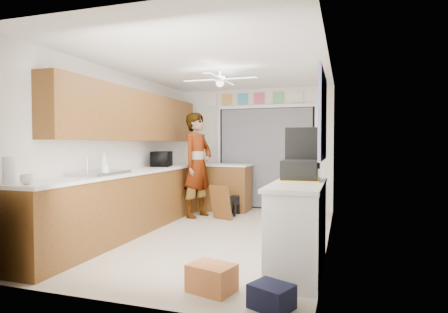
% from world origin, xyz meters
% --- Properties ---
extents(floor, '(5.00, 5.00, 0.00)m').
position_xyz_m(floor, '(0.00, 0.00, 0.00)').
color(floor, beige).
rests_on(floor, ground).
extents(ceiling, '(5.00, 5.00, 0.00)m').
position_xyz_m(ceiling, '(0.00, 0.00, 2.50)').
color(ceiling, white).
rests_on(ceiling, ground).
extents(wall_back, '(3.20, 0.00, 3.20)m').
position_xyz_m(wall_back, '(0.00, 2.50, 1.25)').
color(wall_back, silver).
rests_on(wall_back, ground).
extents(wall_front, '(3.20, 0.00, 3.20)m').
position_xyz_m(wall_front, '(0.00, -2.50, 1.25)').
color(wall_front, silver).
rests_on(wall_front, ground).
extents(wall_left, '(0.00, 5.00, 5.00)m').
position_xyz_m(wall_left, '(-1.60, 0.00, 1.25)').
color(wall_left, silver).
rests_on(wall_left, ground).
extents(wall_right, '(0.00, 5.00, 5.00)m').
position_xyz_m(wall_right, '(1.60, 0.00, 1.25)').
color(wall_right, silver).
rests_on(wall_right, ground).
extents(left_base_cabinets, '(0.60, 4.80, 0.90)m').
position_xyz_m(left_base_cabinets, '(-1.30, 0.00, 0.45)').
color(left_base_cabinets, brown).
rests_on(left_base_cabinets, floor).
extents(left_countertop, '(0.62, 4.80, 0.04)m').
position_xyz_m(left_countertop, '(-1.29, 0.00, 0.92)').
color(left_countertop, white).
rests_on(left_countertop, left_base_cabinets).
extents(upper_cabinets, '(0.32, 4.00, 0.80)m').
position_xyz_m(upper_cabinets, '(-1.44, 0.20, 1.80)').
color(upper_cabinets, brown).
rests_on(upper_cabinets, wall_left).
extents(sink_basin, '(0.50, 0.76, 0.06)m').
position_xyz_m(sink_basin, '(-1.29, -1.00, 0.95)').
color(sink_basin, silver).
rests_on(sink_basin, left_countertop).
extents(faucet, '(0.03, 0.03, 0.22)m').
position_xyz_m(faucet, '(-1.48, -1.00, 1.05)').
color(faucet, silver).
rests_on(faucet, left_countertop).
extents(peninsula_base, '(1.00, 0.60, 0.90)m').
position_xyz_m(peninsula_base, '(-0.50, 2.00, 0.45)').
color(peninsula_base, brown).
rests_on(peninsula_base, floor).
extents(peninsula_top, '(1.04, 0.64, 0.04)m').
position_xyz_m(peninsula_top, '(-0.50, 2.00, 0.92)').
color(peninsula_top, white).
rests_on(peninsula_top, peninsula_base).
extents(back_opening_recess, '(2.00, 0.06, 2.10)m').
position_xyz_m(back_opening_recess, '(0.25, 2.47, 1.05)').
color(back_opening_recess, black).
rests_on(back_opening_recess, wall_back).
extents(curtain_panel, '(1.90, 0.03, 2.05)m').
position_xyz_m(curtain_panel, '(0.25, 2.43, 1.05)').
color(curtain_panel, slate).
rests_on(curtain_panel, wall_back).
extents(door_trim_left, '(0.06, 0.04, 2.10)m').
position_xyz_m(door_trim_left, '(-0.77, 2.44, 1.05)').
color(door_trim_left, white).
rests_on(door_trim_left, wall_back).
extents(door_trim_right, '(0.06, 0.04, 2.10)m').
position_xyz_m(door_trim_right, '(1.27, 2.44, 1.05)').
color(door_trim_right, white).
rests_on(door_trim_right, wall_back).
extents(door_trim_head, '(2.10, 0.04, 0.06)m').
position_xyz_m(door_trim_head, '(0.25, 2.44, 2.12)').
color(door_trim_head, white).
rests_on(door_trim_head, wall_back).
extents(header_frame_0, '(0.22, 0.02, 0.22)m').
position_xyz_m(header_frame_0, '(-0.60, 2.47, 2.30)').
color(header_frame_0, gold).
rests_on(header_frame_0, wall_back).
extents(header_frame_1, '(0.22, 0.02, 0.22)m').
position_xyz_m(header_frame_1, '(-0.25, 2.47, 2.30)').
color(header_frame_1, '#4998C4').
rests_on(header_frame_1, wall_back).
extents(header_frame_2, '(0.22, 0.02, 0.22)m').
position_xyz_m(header_frame_2, '(0.10, 2.47, 2.30)').
color(header_frame_2, '#D44F64').
rests_on(header_frame_2, wall_back).
extents(header_frame_3, '(0.22, 0.02, 0.22)m').
position_xyz_m(header_frame_3, '(0.50, 2.47, 2.30)').
color(header_frame_3, '#62AC6F').
rests_on(header_frame_3, wall_back).
extents(header_frame_4, '(0.22, 0.02, 0.22)m').
position_xyz_m(header_frame_4, '(0.90, 2.47, 2.30)').
color(header_frame_4, silver).
rests_on(header_frame_4, wall_back).
extents(route66_sign, '(0.22, 0.02, 0.26)m').
position_xyz_m(route66_sign, '(-0.95, 2.47, 2.30)').
color(route66_sign, silver).
rests_on(route66_sign, wall_back).
extents(right_counter_base, '(0.50, 1.40, 0.90)m').
position_xyz_m(right_counter_base, '(1.35, -1.20, 0.45)').
color(right_counter_base, white).
rests_on(right_counter_base, floor).
extents(right_counter_top, '(0.54, 1.44, 0.04)m').
position_xyz_m(right_counter_top, '(1.34, -1.20, 0.92)').
color(right_counter_top, white).
rests_on(right_counter_top, right_counter_base).
extents(abstract_painting, '(0.03, 1.15, 0.95)m').
position_xyz_m(abstract_painting, '(1.58, -1.00, 1.65)').
color(abstract_painting, '#F75BE0').
rests_on(abstract_painting, wall_right).
extents(ceiling_fan, '(1.14, 1.14, 0.24)m').
position_xyz_m(ceiling_fan, '(0.00, 0.20, 2.32)').
color(ceiling_fan, white).
rests_on(ceiling_fan, ceiling).
extents(microwave, '(0.47, 0.57, 0.27)m').
position_xyz_m(microwave, '(-1.34, 0.88, 1.08)').
color(microwave, black).
rests_on(microwave, left_countertop).
extents(soap_bottle, '(0.12, 0.12, 0.31)m').
position_xyz_m(soap_bottle, '(-1.43, -0.71, 1.10)').
color(soap_bottle, silver).
rests_on(soap_bottle, left_countertop).
extents(cup, '(0.17, 0.17, 0.10)m').
position_xyz_m(cup, '(-1.25, -2.22, 0.99)').
color(cup, white).
rests_on(cup, left_countertop).
extents(jar_a, '(0.11, 0.11, 0.13)m').
position_xyz_m(jar_a, '(-1.11, -1.11, 1.00)').
color(jar_a, silver).
rests_on(jar_a, left_countertop).
extents(paper_towel_roll, '(0.17, 0.17, 0.28)m').
position_xyz_m(paper_towel_roll, '(-1.45, -2.25, 1.08)').
color(paper_towel_roll, white).
rests_on(paper_towel_roll, left_countertop).
extents(suitcase, '(0.41, 0.54, 0.22)m').
position_xyz_m(suitcase, '(1.32, -0.87, 1.05)').
color(suitcase, black).
rests_on(suitcase, right_counter_top).
extents(suitcase_rim, '(0.47, 0.60, 0.02)m').
position_xyz_m(suitcase_rim, '(1.32, -0.87, 0.94)').
color(suitcase_rim, yellow).
rests_on(suitcase_rim, suitcase).
extents(suitcase_lid, '(0.42, 0.05, 0.50)m').
position_xyz_m(suitcase_lid, '(1.32, -0.58, 1.30)').
color(suitcase_lid, black).
rests_on(suitcase_lid, suitcase).
extents(cardboard_box, '(0.47, 0.40, 0.25)m').
position_xyz_m(cardboard_box, '(0.66, -2.02, 0.13)').
color(cardboard_box, '#CB713F').
rests_on(cardboard_box, floor).
extents(navy_crate, '(0.41, 0.38, 0.20)m').
position_xyz_m(navy_crate, '(1.25, -2.20, 0.10)').
color(navy_crate, black).
rests_on(navy_crate, floor).
extents(cabinet_door_panel, '(0.44, 0.29, 0.61)m').
position_xyz_m(cabinet_door_panel, '(-0.27, 1.04, 0.31)').
color(cabinet_door_panel, brown).
rests_on(cabinet_door_panel, floor).
extents(man, '(0.64, 0.80, 1.92)m').
position_xyz_m(man, '(-0.77, 1.20, 0.96)').
color(man, white).
rests_on(man, floor).
extents(dog, '(0.23, 0.52, 0.40)m').
position_xyz_m(dog, '(-0.18, 1.55, 0.20)').
color(dog, black).
rests_on(dog, floor).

